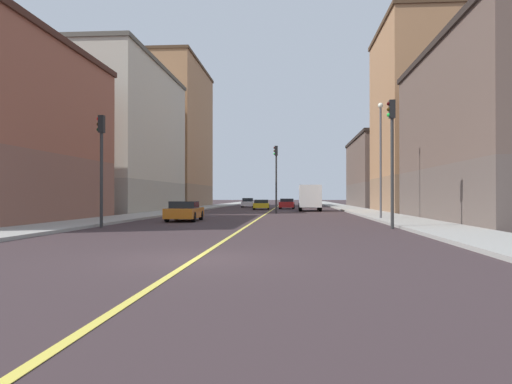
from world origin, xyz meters
TOP-DOWN VIEW (x-y plane):
  - ground_plane at (0.00, 0.00)m, footprint 400.00×400.00m
  - sidewalk_left at (9.55, 49.00)m, footprint 3.50×168.00m
  - sidewalk_right at (-9.55, 49.00)m, footprint 3.50×168.00m
  - lane_center_stripe at (0.00, 49.00)m, footprint 0.16×154.00m
  - building_left_mid at (16.64, 39.49)m, footprint 10.99×15.03m
  - building_left_far at (16.64, 62.05)m, footprint 10.99×23.05m
  - building_right_midblock at (-16.64, 39.98)m, footprint 10.99×22.81m
  - building_right_distant at (-16.64, 63.14)m, footprint 10.99×21.23m
  - traffic_light_left_near at (7.38, 12.72)m, footprint 0.40×0.32m
  - traffic_light_right_near at (-7.41, 12.72)m, footprint 0.40×0.32m
  - traffic_light_median_far at (0.87, 34.92)m, footprint 0.40×0.32m
  - street_lamp_left_near at (8.40, 22.07)m, footprint 0.36×0.36m
  - car_silver at (4.30, 58.95)m, footprint 2.02×4.03m
  - car_yellow at (-1.40, 48.95)m, footprint 2.07×4.55m
  - car_orange at (-4.58, 19.86)m, footprint 1.97×4.54m
  - car_red at (1.67, 51.99)m, footprint 2.00×4.58m
  - car_white at (-4.06, 60.50)m, footprint 1.87×4.24m
  - car_teal at (4.30, 69.30)m, footprint 1.99×4.64m
  - box_truck at (4.26, 42.85)m, footprint 2.39×6.74m

SIDE VIEW (x-z plane):
  - ground_plane at x=0.00m, z-range 0.00..0.00m
  - lane_center_stripe at x=0.00m, z-range 0.00..0.01m
  - sidewalk_left at x=9.55m, z-range 0.00..0.15m
  - sidewalk_right at x=-9.55m, z-range 0.00..0.15m
  - car_yellow at x=-1.40m, z-range 0.00..1.20m
  - car_silver at x=4.30m, z-range 0.00..1.25m
  - car_orange at x=-4.58m, z-range -0.01..1.28m
  - car_white at x=-4.06m, z-range -0.02..1.32m
  - car_teal at x=4.30m, z-range -0.01..1.30m
  - car_red at x=1.67m, z-range 0.00..1.30m
  - box_truck at x=4.26m, z-range 0.12..2.91m
  - traffic_light_right_near at x=-7.41m, z-range 0.87..6.68m
  - traffic_light_median_far at x=0.87m, z-range 0.91..7.25m
  - traffic_light_left_near at x=7.38m, z-range 0.91..7.31m
  - street_lamp_left_near at x=8.40m, z-range 0.92..8.72m
  - building_left_far at x=16.64m, z-range 0.01..10.04m
  - building_right_midblock at x=-16.64m, z-range 0.01..15.45m
  - building_left_mid at x=16.64m, z-range 0.01..18.78m
  - building_right_distant at x=-16.64m, z-range 0.01..21.37m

